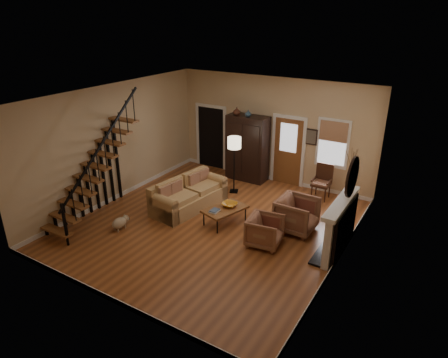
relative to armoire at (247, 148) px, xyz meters
The scene contains 15 objects.
room 1.49m from the armoire, 78.37° to the right, with size 7.00×7.33×3.30m.
staircase 4.94m from the armoire, 115.05° to the right, with size 0.94×2.80×3.20m, color brown, non-canonical shape.
fireplace 4.67m from the armoire, 34.69° to the right, with size 0.33×1.95×2.30m.
armoire is the anchor object (origin of this frame).
vase_a 1.23m from the armoire, 164.05° to the right, with size 0.24×0.24×0.25m, color #4C2619.
vase_b 1.16m from the armoire, 63.43° to the right, with size 0.20×0.20×0.21m, color #334C60.
sofa 2.78m from the armoire, 97.97° to the right, with size 0.96×2.22×0.83m, color tan, non-canonical shape.
coffee_table 3.18m from the armoire, 72.33° to the right, with size 0.66×1.13×0.43m, color brown, non-canonical shape.
bowl 2.99m from the armoire, 70.51° to the right, with size 0.39×0.39×0.09m, color orange.
books 3.37m from the armoire, 75.88° to the right, with size 0.21×0.28×0.05m, color beige, non-canonical shape.
armchair_left 4.07m from the armoire, 55.70° to the right, with size 0.76×0.78×0.71m, color brown.
armchair_right 3.56m from the armoire, 41.04° to the right, with size 0.92×0.95×0.86m, color brown.
floor_lamp 1.15m from the armoire, 81.96° to the right, with size 0.40×0.40×1.73m, color black, non-canonical shape.
side_chair 2.61m from the armoire, ahead, with size 0.54×0.54×1.02m, color #3D2013, non-canonical shape.
dog 4.81m from the armoire, 104.09° to the right, with size 0.27×0.46×0.33m, color tan, non-canonical shape.
Camera 1 is at (4.95, -7.56, 5.09)m, focal length 32.00 mm.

